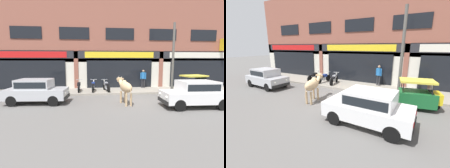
{
  "view_description": "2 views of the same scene",
  "coord_description": "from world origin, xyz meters",
  "views": [
    {
      "loc": [
        -2.45,
        -10.49,
        2.56
      ],
      "look_at": [
        -1.15,
        1.0,
        0.99
      ],
      "focal_mm": 28.0,
      "sensor_mm": 36.0,
      "label": 1
    },
    {
      "loc": [
        4.81,
        -7.21,
        3.16
      ],
      "look_at": [
        0.27,
        1.0,
        0.8
      ],
      "focal_mm": 24.0,
      "sensor_mm": 36.0,
      "label": 2
    }
  ],
  "objects": [
    {
      "name": "ground_plane",
      "position": [
        0.0,
        0.0,
        0.0
      ],
      "size": [
        90.0,
        90.0,
        0.0
      ],
      "primitive_type": "plane",
      "color": "#605E5B"
    },
    {
      "name": "sidewalk",
      "position": [
        0.0,
        3.61,
        0.07
      ],
      "size": [
        19.0,
        2.81,
        0.14
      ],
      "primitive_type": "cube",
      "color": "gray",
      "rests_on": "ground"
    },
    {
      "name": "shop_building",
      "position": [
        0.01,
        5.27,
        3.82
      ],
      "size": [
        23.0,
        1.4,
        8.08
      ],
      "color": "#8E5142",
      "rests_on": "ground"
    },
    {
      "name": "cow",
      "position": [
        -0.54,
        -0.56,
        1.01
      ],
      "size": [
        0.8,
        2.13,
        1.61
      ],
      "color": "tan",
      "rests_on": "ground"
    },
    {
      "name": "car_0",
      "position": [
        -5.78,
        0.22,
        0.81
      ],
      "size": [
        3.71,
        1.87,
        1.46
      ],
      "color": "black",
      "rests_on": "ground"
    },
    {
      "name": "car_1",
      "position": [
        3.14,
        -1.66,
        0.81
      ],
      "size": [
        3.66,
        1.73,
        1.46
      ],
      "color": "black",
      "rests_on": "ground"
    },
    {
      "name": "auto_rickshaw",
      "position": [
        4.88,
        1.2,
        0.66
      ],
      "size": [
        2.1,
        1.46,
        1.52
      ],
      "color": "black",
      "rests_on": "ground"
    },
    {
      "name": "motorcycle_0",
      "position": [
        -3.51,
        3.35,
        0.53
      ],
      "size": [
        0.52,
        1.81,
        0.88
      ],
      "color": "black",
      "rests_on": "sidewalk"
    },
    {
      "name": "motorcycle_1",
      "position": [
        -2.39,
        3.27,
        0.53
      ],
      "size": [
        0.52,
        1.81,
        0.88
      ],
      "color": "black",
      "rests_on": "sidewalk"
    },
    {
      "name": "motorcycle_2",
      "position": [
        -1.35,
        3.24,
        0.53
      ],
      "size": [
        0.59,
        1.8,
        0.88
      ],
      "color": "black",
      "rests_on": "sidewalk"
    },
    {
      "name": "pedestrian",
      "position": [
        2.02,
        4.43,
        1.13
      ],
      "size": [
        0.48,
        0.32,
        1.6
      ],
      "color": "#2D2D33",
      "rests_on": "sidewalk"
    },
    {
      "name": "utility_pole",
      "position": [
        3.77,
        2.5,
        2.77
      ],
      "size": [
        0.18,
        0.18,
        5.26
      ],
      "primitive_type": "cylinder",
      "color": "#595651",
      "rests_on": "sidewalk"
    }
  ]
}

